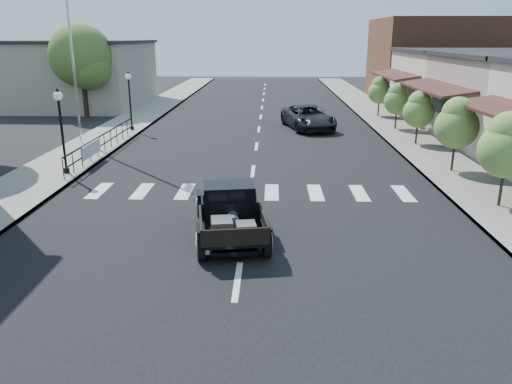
{
  "coord_description": "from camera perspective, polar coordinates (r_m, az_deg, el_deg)",
  "views": [
    {
      "loc": [
        0.75,
        -13.48,
        5.48
      ],
      "look_at": [
        0.32,
        0.88,
        1.0
      ],
      "focal_mm": 35.0,
      "sensor_mm": 36.0,
      "label": 1
    }
  ],
  "objects": [
    {
      "name": "ground",
      "position": [
        14.57,
        -1.35,
        -4.78
      ],
      "size": [
        120.0,
        120.0,
        0.0
      ],
      "primitive_type": "plane",
      "color": "black",
      "rests_on": "ground"
    },
    {
      "name": "second_car",
      "position": [
        31.23,
        5.98,
        8.46
      ],
      "size": [
        3.51,
        5.57,
        1.43
      ],
      "primitive_type": "imported",
      "rotation": [
        0.0,
        0.0,
        0.23
      ],
      "color": "black",
      "rests_on": "ground"
    },
    {
      "name": "lamp_post_c",
      "position": [
        30.85,
        -14.2,
        10.07
      ],
      "size": [
        0.36,
        0.36,
        3.42
      ],
      "primitive_type": null,
      "color": "black",
      "rests_on": "sidewalk_left"
    },
    {
      "name": "small_tree_a",
      "position": [
        17.97,
        26.58,
        3.15
      ],
      "size": [
        1.79,
        1.79,
        2.99
      ],
      "primitive_type": null,
      "color": "#597D39",
      "rests_on": "sidewalk_right"
    },
    {
      "name": "small_tree_e",
      "position": [
        36.49,
        13.91,
        10.51
      ],
      "size": [
        1.57,
        1.57,
        2.62
      ],
      "primitive_type": null,
      "color": "#597D39",
      "rests_on": "sidewalk_right"
    },
    {
      "name": "road_markings",
      "position": [
        24.12,
        -0.09,
        4.19
      ],
      "size": [
        12.0,
        60.0,
        0.06
      ],
      "primitive_type": null,
      "color": "silver",
      "rests_on": "ground"
    },
    {
      "name": "small_tree_b",
      "position": [
        22.07,
        21.84,
        6.0
      ],
      "size": [
        1.76,
        1.76,
        2.93
      ],
      "primitive_type": null,
      "color": "#597D39",
      "rests_on": "sidewalk_right"
    },
    {
      "name": "railing",
      "position": [
        25.28,
        -16.94,
        5.56
      ],
      "size": [
        0.08,
        10.0,
        1.0
      ],
      "primitive_type": null,
      "color": "black",
      "rests_on": "sidewalk_left"
    },
    {
      "name": "sidewalk_right",
      "position": [
        30.0,
        16.78,
        6.21
      ],
      "size": [
        3.0,
        80.0,
        0.15
      ],
      "primitive_type": "cube",
      "color": "gray",
      "rests_on": "ground"
    },
    {
      "name": "small_tree_d",
      "position": [
        31.53,
        15.8,
        9.37
      ],
      "size": [
        1.58,
        1.58,
        2.63
      ],
      "primitive_type": null,
      "color": "#597D39",
      "rests_on": "sidewalk_right"
    },
    {
      "name": "low_building_left",
      "position": [
        44.47,
        -19.49,
        12.53
      ],
      "size": [
        10.0,
        12.0,
        5.0
      ],
      "primitive_type": "cube",
      "color": "#9F9685",
      "rests_on": "ground"
    },
    {
      "name": "hotrod_pickup",
      "position": [
        14.17,
        -3.05,
        -2.14
      ],
      "size": [
        2.71,
        4.67,
        1.53
      ],
      "primitive_type": null,
      "rotation": [
        0.0,
        0.0,
        0.16
      ],
      "color": "black",
      "rests_on": "ground"
    },
    {
      "name": "flagpole",
      "position": [
        27.37,
        -20.66,
        18.23
      ],
      "size": [
        0.12,
        0.12,
        12.52
      ],
      "primitive_type": "cylinder",
      "color": "silver",
      "rests_on": "sidewalk_left"
    },
    {
      "name": "banner",
      "position": [
        23.45,
        -18.22,
        4.07
      ],
      "size": [
        0.04,
        2.2,
        0.6
      ],
      "primitive_type": null,
      "color": "silver",
      "rests_on": "sidewalk_left"
    },
    {
      "name": "small_tree_c",
      "position": [
        27.2,
        18.02,
        7.98
      ],
      "size": [
        1.57,
        1.57,
        2.62
      ],
      "primitive_type": null,
      "color": "#597D39",
      "rests_on": "sidewalk_right"
    },
    {
      "name": "sidewalk_left",
      "position": [
        30.43,
        -16.09,
        6.42
      ],
      "size": [
        3.0,
        80.0,
        0.15
      ],
      "primitive_type": "cube",
      "color": "#9A978C",
      "rests_on": "ground"
    },
    {
      "name": "storefront_far",
      "position": [
        38.37,
        24.01,
        11.04
      ],
      "size": [
        10.0,
        9.0,
        4.5
      ],
      "primitive_type": "cube",
      "color": "#B3A997",
      "rests_on": "ground"
    },
    {
      "name": "far_building_right",
      "position": [
        47.85,
        20.32,
        13.92
      ],
      "size": [
        11.0,
        10.0,
        7.0
      ],
      "primitive_type": "cube",
      "color": "brown",
      "rests_on": "ground"
    },
    {
      "name": "big_tree_far",
      "position": [
        37.94,
        -19.21,
        12.95
      ],
      "size": [
        4.35,
        4.35,
        6.4
      ],
      "primitive_type": null,
      "color": "#455E28",
      "rests_on": "ground"
    },
    {
      "name": "lamp_post_b",
      "position": [
        21.5,
        -21.29,
        6.46
      ],
      "size": [
        0.36,
        0.36,
        3.42
      ],
      "primitive_type": null,
      "color": "black",
      "rests_on": "sidewalk_left"
    },
    {
      "name": "road",
      "position": [
        29.01,
        0.23,
        6.46
      ],
      "size": [
        14.0,
        80.0,
        0.02
      ],
      "primitive_type": "cube",
      "color": "black",
      "rests_on": "ground"
    }
  ]
}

